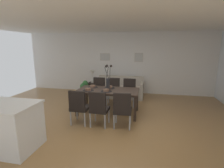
{
  "coord_description": "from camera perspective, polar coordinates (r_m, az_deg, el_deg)",
  "views": [
    {
      "loc": [
        0.92,
        -4.15,
        1.96
      ],
      "look_at": [
        -0.11,
        0.77,
        0.88
      ],
      "focal_mm": 27.35,
      "sensor_mm": 36.0,
      "label": 1
    }
  ],
  "objects": [
    {
      "name": "ground_plane",
      "position": [
        4.68,
        -0.59,
        -12.68
      ],
      "size": [
        9.0,
        9.0,
        0.0
      ],
      "primitive_type": "plane",
      "color": "olive"
    },
    {
      "name": "back_wall_panel",
      "position": [
        7.48,
        4.81,
        7.0
      ],
      "size": [
        9.0,
        0.1,
        2.6
      ],
      "primitive_type": "cube",
      "color": "silver",
      "rests_on": "ground"
    },
    {
      "name": "ceiling_panel",
      "position": [
        4.69,
        0.46,
        20.42
      ],
      "size": [
        9.0,
        7.2,
        0.08
      ],
      "primitive_type": "cube",
      "color": "white"
    },
    {
      "name": "dining_table",
      "position": [
        5.07,
        -1.35,
        -2.75
      ],
      "size": [
        1.8,
        0.93,
        0.74
      ],
      "color": "#33261E",
      "rests_on": "ground"
    },
    {
      "name": "dining_chair_near_left",
      "position": [
        4.47,
        -10.98,
        -7.07
      ],
      "size": [
        0.45,
        0.45,
        0.92
      ],
      "color": "black",
      "rests_on": "ground"
    },
    {
      "name": "dining_chair_near_right",
      "position": [
        6.04,
        -4.58,
        -1.82
      ],
      "size": [
        0.46,
        0.46,
        0.92
      ],
      "color": "black",
      "rests_on": "ground"
    },
    {
      "name": "dining_chair_far_left",
      "position": [
        4.29,
        -4.45,
        -7.7
      ],
      "size": [
        0.45,
        0.45,
        0.92
      ],
      "color": "black",
      "rests_on": "ground"
    },
    {
      "name": "dining_chair_far_right",
      "position": [
        5.92,
        0.45,
        -2.07
      ],
      "size": [
        0.47,
        0.47,
        0.92
      ],
      "color": "black",
      "rests_on": "ground"
    },
    {
      "name": "dining_chair_mid_left",
      "position": [
        4.21,
        3.5,
        -8.08
      ],
      "size": [
        0.46,
        0.46,
        0.92
      ],
      "color": "black",
      "rests_on": "ground"
    },
    {
      "name": "dining_chair_mid_right",
      "position": [
        5.84,
        5.68,
        -2.34
      ],
      "size": [
        0.46,
        0.46,
        0.92
      ],
      "color": "black",
      "rests_on": "ground"
    },
    {
      "name": "centerpiece_vase",
      "position": [
        4.99,
        -1.36,
        1.25
      ],
      "size": [
        0.21,
        0.23,
        0.73
      ],
      "color": "#232326",
      "rests_on": "dining_table"
    },
    {
      "name": "placemat_near_left",
      "position": [
        5.0,
        -7.95,
        -2.12
      ],
      "size": [
        0.32,
        0.32,
        0.01
      ],
      "primitive_type": "cylinder",
      "color": "black",
      "rests_on": "dining_table"
    },
    {
      "name": "bowl_near_left",
      "position": [
        4.99,
        -7.96,
        -1.7
      ],
      "size": [
        0.17,
        0.17,
        0.07
      ],
      "color": "brown",
      "rests_on": "dining_table"
    },
    {
      "name": "placemat_near_right",
      "position": [
        5.38,
        -6.45,
        -1.05
      ],
      "size": [
        0.32,
        0.32,
        0.01
      ],
      "primitive_type": "cylinder",
      "color": "black",
      "rests_on": "dining_table"
    },
    {
      "name": "bowl_near_right",
      "position": [
        5.38,
        -6.46,
        -0.67
      ],
      "size": [
        0.17,
        0.17,
        0.07
      ],
      "color": "brown",
      "rests_on": "dining_table"
    },
    {
      "name": "placemat_far_left",
      "position": [
        4.85,
        -1.92,
        -2.46
      ],
      "size": [
        0.32,
        0.32,
        0.01
      ],
      "primitive_type": "cylinder",
      "color": "black",
      "rests_on": "dining_table"
    },
    {
      "name": "bowl_far_left",
      "position": [
        4.84,
        -1.93,
        -2.03
      ],
      "size": [
        0.17,
        0.17,
        0.07
      ],
      "color": "brown",
      "rests_on": "dining_table"
    },
    {
      "name": "placemat_far_right",
      "position": [
        5.24,
        -0.84,
        -1.34
      ],
      "size": [
        0.32,
        0.32,
        0.01
      ],
      "primitive_type": "cylinder",
      "color": "black",
      "rests_on": "dining_table"
    },
    {
      "name": "bowl_far_right",
      "position": [
        5.23,
        -0.84,
        -0.94
      ],
      "size": [
        0.17,
        0.17,
        0.07
      ],
      "color": "brown",
      "rests_on": "dining_table"
    },
    {
      "name": "sofa",
      "position": [
        6.95,
        2.62,
        -1.91
      ],
      "size": [
        1.87,
        0.84,
        0.8
      ],
      "color": "#B2A899",
      "rests_on": "ground"
    },
    {
      "name": "side_table",
      "position": [
        7.26,
        -6.45,
        -1.51
      ],
      "size": [
        0.36,
        0.36,
        0.52
      ],
      "primitive_type": "cube",
      "color": "black",
      "rests_on": "ground"
    },
    {
      "name": "table_lamp",
      "position": [
        7.14,
        -6.57,
        3.43
      ],
      "size": [
        0.22,
        0.22,
        0.51
      ],
      "color": "beige",
      "rests_on": "side_table"
    },
    {
      "name": "kitchen_island",
      "position": [
        4.08,
        -33.31,
        -11.57
      ],
      "size": [
        1.49,
        0.83,
        0.92
      ],
      "color": "silver",
      "rests_on": "ground"
    },
    {
      "name": "framed_picture_left",
      "position": [
        7.57,
        -2.36,
        9.02
      ],
      "size": [
        0.44,
        0.03,
        0.31
      ],
      "color": "#B2ADA3"
    },
    {
      "name": "framed_picture_center",
      "position": [
        7.35,
        8.93,
        8.79
      ],
      "size": [
        0.35,
        0.03,
        0.37
      ],
      "color": "#B2ADA3"
    },
    {
      "name": "potted_plant",
      "position": [
        6.99,
        -9.16,
        -1.2
      ],
      "size": [
        0.36,
        0.36,
        0.67
      ],
      "color": "brown",
      "rests_on": "ground"
    }
  ]
}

